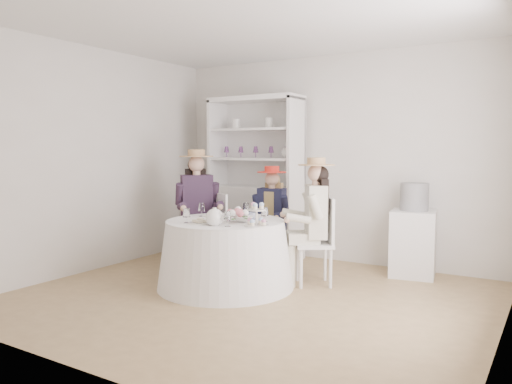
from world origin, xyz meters
The scene contains 23 objects.
ground centered at (0.00, 0.00, 0.00)m, with size 4.50×4.50×0.00m, color olive.
ceiling centered at (0.00, 0.00, 2.70)m, with size 4.50×4.50×0.00m, color white.
wall_back centered at (0.00, 2.00, 1.35)m, with size 4.50×4.50×0.00m, color silver.
wall_front centered at (0.00, -2.00, 1.35)m, with size 4.50×4.50×0.00m, color silver.
wall_left centered at (-2.25, 0.00, 1.35)m, with size 4.50×4.50×0.00m, color silver.
wall_right centered at (2.25, 0.00, 1.35)m, with size 4.50×4.50×0.00m, color silver.
tea_table centered at (-0.43, 0.17, 0.36)m, with size 1.46×1.46×0.72m.
hutch centered at (-0.97, 1.68, 0.77)m, with size 1.34×0.61×2.18m.
side_table centered at (1.16, 1.70, 0.38)m, with size 0.49×0.49×0.77m, color silver.
hatbox centered at (1.16, 1.70, 0.93)m, with size 0.32×0.32×0.32m, color black.
guest_left centered at (-1.22, 0.70, 0.83)m, with size 0.63×0.62×1.47m.
guest_mid centered at (-0.42, 1.13, 0.72)m, with size 0.47×0.49×1.27m.
guest_right centered at (0.33, 0.75, 0.78)m, with size 0.60×0.56×1.39m.
spare_chair centered at (-0.90, 0.90, 0.50)m, with size 0.53×0.53×0.94m.
teacup_a centered at (-0.68, 0.32, 0.76)m, with size 0.10×0.10×0.08m, color white.
teacup_b centered at (-0.38, 0.48, 0.76)m, with size 0.07×0.07×0.07m, color white.
teacup_c centered at (-0.21, 0.35, 0.76)m, with size 0.09×0.09×0.07m, color white.
flower_bowl centered at (-0.19, 0.17, 0.75)m, with size 0.20×0.20×0.05m, color white.
flower_arrangement centered at (-0.24, 0.10, 0.81)m, with size 0.19×0.19×0.07m.
table_teapot centered at (-0.31, -0.18, 0.80)m, with size 0.25×0.18×0.19m.
sandwich_plate centered at (-0.52, -0.15, 0.74)m, with size 0.24×0.24×0.05m.
cupcake_stand centered at (0.06, 0.01, 0.81)m, with size 0.24×0.24×0.23m.
stemware_set centered at (-0.43, 0.17, 0.80)m, with size 0.89×0.86×0.15m.
Camera 1 is at (2.61, -4.13, 1.48)m, focal length 35.00 mm.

